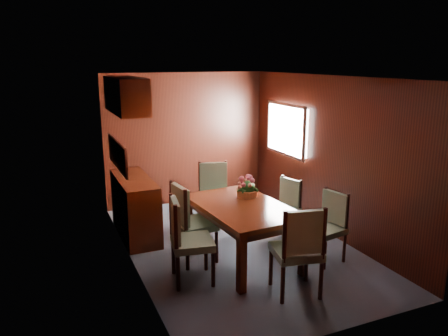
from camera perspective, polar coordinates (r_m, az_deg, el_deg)
name	(u,v)px	position (r m, az deg, el deg)	size (l,w,h in m)	color
ground	(237,246)	(6.42, 1.75, -10.12)	(4.50, 4.50, 0.00)	#39404F
room_shell	(222,131)	(6.19, -0.31, 4.80)	(3.06, 4.52, 2.41)	black
sideboard	(135,207)	(6.78, -11.54, -4.98)	(0.48, 1.40, 0.90)	#371206
dining_table	(242,213)	(5.78, 2.36, -5.85)	(1.16, 1.72, 0.77)	#371206
chair_left_near	(185,236)	(5.26, -5.06, -8.81)	(0.56, 0.57, 1.06)	black
chair_left_far	(189,219)	(5.76, -4.65, -6.61)	(0.54, 0.56, 1.08)	black
chair_right_near	(329,222)	(5.99, 13.52, -6.90)	(0.50, 0.52, 0.94)	black
chair_right_far	(286,204)	(6.71, 8.06, -4.67)	(0.51, 0.52, 0.88)	black
chair_head	(299,246)	(5.00, 9.78, -10.06)	(0.60, 0.59, 1.08)	black
chair_foot	(214,191)	(7.01, -1.28, -2.99)	(0.59, 0.57, 1.03)	black
flower_centerpiece	(247,186)	(6.06, 3.07, -2.37)	(0.31, 0.31, 0.31)	#A96133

